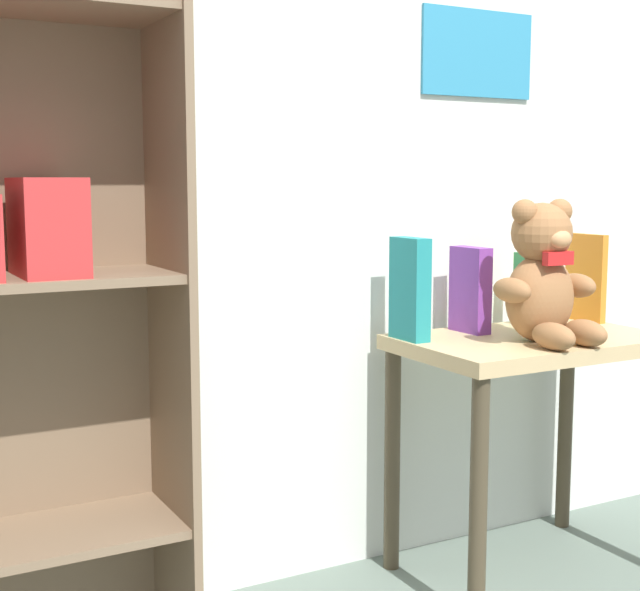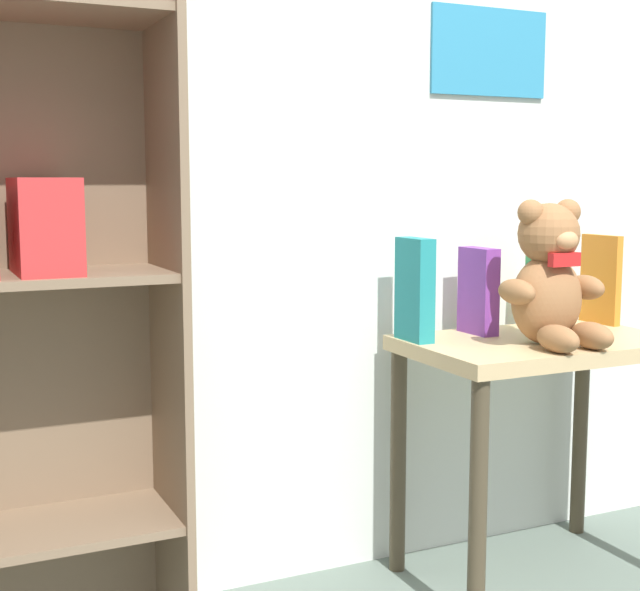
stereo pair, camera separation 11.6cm
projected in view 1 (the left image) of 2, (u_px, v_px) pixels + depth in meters
wall_back at (360, 69)px, 2.18m from camera, size 4.80×0.07×2.50m
bookshelf_side at (2, 234)px, 1.68m from camera, size 0.65×0.28×1.59m
display_table at (530, 377)px, 2.20m from camera, size 0.64×0.40×0.60m
teddy_bear at (544, 278)px, 2.08m from camera, size 0.26×0.23×0.34m
book_standing_teal at (410, 289)px, 2.12m from camera, size 0.04×0.12×0.24m
book_standing_purple at (470, 290)px, 2.23m from camera, size 0.05×0.12×0.21m
book_standing_green at (530, 290)px, 2.32m from camera, size 0.04×0.11×0.19m
book_standing_orange at (586, 278)px, 2.41m from camera, size 0.03×0.13×0.24m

